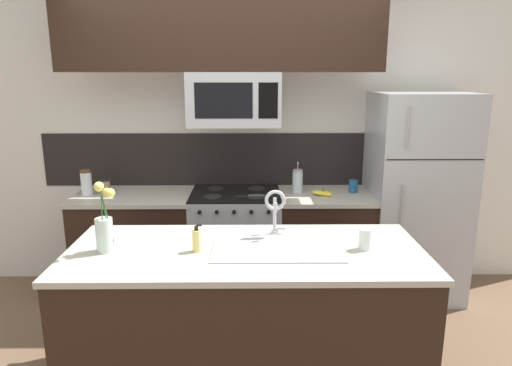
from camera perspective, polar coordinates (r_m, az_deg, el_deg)
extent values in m
plane|color=brown|center=(3.46, -2.96, -20.15)|extent=(10.00, 10.00, 0.00)
cube|color=silver|center=(4.20, 1.64, 5.11)|extent=(5.20, 0.10, 2.60)
cube|color=black|center=(4.17, -2.47, 2.95)|extent=(3.50, 0.01, 0.48)
cube|color=black|center=(4.18, -14.64, -7.65)|extent=(0.98, 0.62, 0.88)
cube|color=#B2AD9E|center=(4.04, -15.02, -1.62)|extent=(1.01, 0.65, 0.03)
cube|color=black|center=(4.10, 8.40, -7.74)|extent=(0.78, 0.62, 0.88)
cube|color=#B2AD9E|center=(3.96, 8.63, -1.59)|extent=(0.81, 0.65, 0.03)
cube|color=#A8AAAF|center=(4.05, -2.52, -7.62)|extent=(0.76, 0.62, 0.91)
cube|color=black|center=(3.91, -2.59, -1.31)|extent=(0.76, 0.62, 0.01)
cylinder|color=black|center=(3.78, -5.43, -1.70)|extent=(0.15, 0.15, 0.01)
cylinder|color=black|center=(3.77, 0.11, -1.69)|extent=(0.15, 0.15, 0.01)
cylinder|color=black|center=(4.05, -5.11, -0.68)|extent=(0.15, 0.15, 0.01)
cylinder|color=black|center=(4.03, 0.06, -0.67)|extent=(0.15, 0.15, 0.01)
cylinder|color=black|center=(3.63, -7.08, -3.63)|extent=(0.03, 0.02, 0.03)
cylinder|color=black|center=(3.62, -4.93, -3.64)|extent=(0.03, 0.02, 0.03)
cylinder|color=black|center=(3.61, -2.76, -3.64)|extent=(0.03, 0.02, 0.03)
cylinder|color=black|center=(3.61, -0.58, -3.64)|extent=(0.03, 0.02, 0.03)
cylinder|color=black|center=(3.61, 1.59, -3.63)|extent=(0.03, 0.02, 0.03)
cube|color=#A8AAAF|center=(3.76, -2.73, 10.42)|extent=(0.74, 0.40, 0.43)
cube|color=black|center=(3.56, -4.07, 10.22)|extent=(0.45, 0.00, 0.27)
cube|color=black|center=(3.56, 1.53, 10.25)|extent=(0.15, 0.00, 0.27)
cube|color=black|center=(3.74, -4.44, 18.25)|extent=(2.52, 0.34, 0.60)
cube|color=#A8AAAF|center=(4.18, 19.22, -1.55)|extent=(0.78, 0.72, 1.77)
cube|color=black|center=(3.76, 21.49, 2.73)|extent=(0.75, 0.00, 0.01)
cylinder|color=#99999E|center=(3.63, 18.48, 6.56)|extent=(0.01, 0.01, 0.32)
cylinder|color=#99999E|center=(3.80, 17.60, -5.14)|extent=(0.01, 0.01, 0.67)
cylinder|color=silver|center=(4.11, -20.43, -0.09)|extent=(0.09, 0.09, 0.20)
cylinder|color=#4C331E|center=(4.09, -20.55, 1.39)|extent=(0.09, 0.09, 0.02)
cylinder|color=#997F5B|center=(4.12, -18.44, -0.49)|extent=(0.10, 0.10, 0.11)
cylinder|color=black|center=(4.11, -18.50, 0.35)|extent=(0.10, 0.10, 0.01)
ellipsoid|color=yellow|center=(3.88, 8.23, -1.30)|extent=(0.17, 0.11, 0.05)
ellipsoid|color=yellow|center=(3.89, 8.30, -1.24)|extent=(0.18, 0.05, 0.06)
ellipsoid|color=yellow|center=(3.88, 8.40, -1.30)|extent=(0.18, 0.05, 0.06)
ellipsoid|color=yellow|center=(3.90, 8.47, -1.24)|extent=(0.17, 0.11, 0.05)
cylinder|color=brown|center=(3.88, 8.37, -0.85)|extent=(0.02, 0.02, 0.03)
cylinder|color=silver|center=(3.96, 5.20, 0.11)|extent=(0.09, 0.09, 0.18)
cylinder|color=#A3A3AA|center=(3.94, 5.23, 1.53)|extent=(0.08, 0.08, 0.02)
cylinder|color=#A3A3AA|center=(3.93, 5.24, 2.03)|extent=(0.01, 0.01, 0.05)
sphere|color=#A3A3AA|center=(3.92, 5.25, 2.50)|extent=(0.02, 0.02, 0.02)
cylinder|color=#1E5184|center=(4.04, 12.06, -0.39)|extent=(0.08, 0.08, 0.11)
cube|color=black|center=(2.93, -1.28, -16.86)|extent=(2.07, 0.85, 0.88)
cube|color=#B2AD9E|center=(2.72, -1.33, -8.58)|extent=(2.10, 0.88, 0.03)
cube|color=#ADAFB5|center=(2.72, 2.60, -8.14)|extent=(0.76, 0.44, 0.01)
cube|color=#ADAFB5|center=(2.75, -1.12, -9.69)|extent=(0.30, 0.33, 0.15)
cube|color=#ADAFB5|center=(2.76, 6.25, -9.61)|extent=(0.30, 0.33, 0.15)
cylinder|color=#B7BABF|center=(2.96, 2.32, -6.16)|extent=(0.04, 0.04, 0.02)
cylinder|color=#B7BABF|center=(2.92, 2.35, -3.95)|extent=(0.02, 0.02, 0.22)
torus|color=#B7BABF|center=(2.84, 2.42, -2.17)|extent=(0.13, 0.02, 0.13)
cylinder|color=#B7BABF|center=(2.79, 2.47, -3.06)|extent=(0.02, 0.02, 0.06)
cube|color=#B7BABF|center=(2.95, 3.01, -5.70)|extent=(0.07, 0.01, 0.01)
cylinder|color=#DBCC75|center=(2.68, -7.43, -7.18)|extent=(0.05, 0.05, 0.13)
cylinder|color=black|center=(2.65, -7.48, -5.62)|extent=(0.02, 0.02, 0.02)
cube|color=black|center=(2.65, -7.15, -5.26)|extent=(0.03, 0.01, 0.01)
cylinder|color=silver|center=(2.76, 13.46, -6.85)|extent=(0.07, 0.07, 0.13)
cylinder|color=silver|center=(2.79, -18.40, -6.19)|extent=(0.10, 0.10, 0.20)
cylinder|color=silver|center=(2.81, -18.30, -7.42)|extent=(0.09, 0.09, 0.06)
cylinder|color=#386B2D|center=(2.76, -18.25, -4.05)|extent=(0.03, 0.02, 0.29)
sphere|color=#EFE066|center=(2.72, -18.16, -1.06)|extent=(0.05, 0.05, 0.05)
cylinder|color=#386B2D|center=(2.73, -18.69, -3.78)|extent=(0.01, 0.05, 0.34)
sphere|color=#EFE066|center=(2.66, -19.06, -0.43)|extent=(0.05, 0.05, 0.05)
cylinder|color=#386B2D|center=(2.74, -18.06, -4.14)|extent=(0.06, 0.01, 0.29)
sphere|color=#EFE066|center=(2.70, -17.77, -1.20)|extent=(0.05, 0.05, 0.05)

